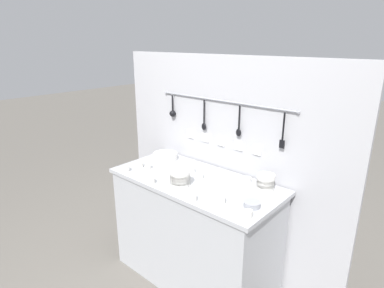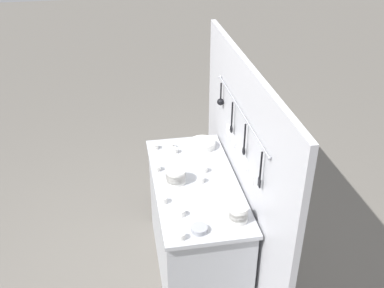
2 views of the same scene
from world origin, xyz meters
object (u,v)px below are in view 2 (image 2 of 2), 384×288
(plate_stack, at_px, (203,144))
(steel_mixing_bowl, at_px, (199,229))
(cup_centre, at_px, (157,168))
(cup_edge_far, at_px, (201,180))
(cup_front_right, at_px, (181,236))
(cup_beside_plates, at_px, (234,203))
(cup_edge_near, at_px, (164,200))
(bowl_stack_short_front, at_px, (238,213))
(cup_by_caddy, at_px, (155,146))
(cup_mid_row, at_px, (204,169))
(bowl_stack_tall_left, at_px, (176,176))
(cup_back_left, at_px, (181,213))
(cup_back_right, at_px, (175,150))
(cup_front_left, at_px, (171,146))

(plate_stack, height_order, steel_mixing_bowl, plate_stack)
(cup_centre, bearing_deg, cup_edge_far, 55.38)
(cup_front_right, height_order, cup_beside_plates, same)
(cup_edge_near, bearing_deg, bowl_stack_short_front, 59.27)
(steel_mixing_bowl, relative_size, cup_by_caddy, 2.08)
(cup_edge_near, bearing_deg, plate_stack, 149.19)
(bowl_stack_short_front, distance_m, cup_centre, 0.80)
(bowl_stack_short_front, xyz_separation_m, steel_mixing_bowl, (0.06, -0.26, -0.04))
(plate_stack, height_order, cup_mid_row, plate_stack)
(bowl_stack_short_front, bearing_deg, cup_mid_row, -169.95)
(plate_stack, bearing_deg, cup_front_right, -17.95)
(bowl_stack_tall_left, height_order, cup_back_left, bowl_stack_tall_left)
(cup_back_left, height_order, cup_front_right, same)
(plate_stack, xyz_separation_m, cup_mid_row, (0.36, -0.06, -0.01))
(cup_mid_row, bearing_deg, cup_back_right, -149.51)
(cup_edge_near, height_order, cup_mid_row, same)
(steel_mixing_bowl, distance_m, cup_edge_near, 0.37)
(cup_centre, bearing_deg, bowl_stack_short_front, 34.08)
(cup_back_right, bearing_deg, cup_by_caddy, -121.17)
(cup_edge_near, height_order, cup_front_left, same)
(cup_edge_near, xyz_separation_m, cup_by_caddy, (-0.71, 0.02, 0.00))
(cup_back_left, bearing_deg, cup_edge_far, 150.26)
(cup_front_right, bearing_deg, cup_edge_near, -170.44)
(bowl_stack_short_front, xyz_separation_m, cup_front_right, (0.11, -0.39, -0.04))
(cup_mid_row, bearing_deg, cup_front_left, -152.20)
(bowl_stack_tall_left, height_order, cup_front_right, bowl_stack_tall_left)
(cup_by_caddy, distance_m, cup_edge_far, 0.59)
(bowl_stack_tall_left, height_order, cup_back_right, bowl_stack_tall_left)
(cup_mid_row, bearing_deg, cup_centre, -102.70)
(bowl_stack_short_front, relative_size, plate_stack, 0.59)
(cup_back_left, bearing_deg, cup_centre, -169.91)
(cup_by_caddy, relative_size, cup_front_right, 1.00)
(cup_centre, xyz_separation_m, cup_edge_far, (0.20, 0.30, 0.00))
(cup_front_left, bearing_deg, cup_back_right, 14.90)
(cup_front_left, distance_m, cup_back_right, 0.08)
(bowl_stack_tall_left, distance_m, cup_back_left, 0.38)
(bowl_stack_short_front, relative_size, cup_beside_plates, 2.42)
(bowl_stack_short_front, height_order, plate_stack, bowl_stack_short_front)
(plate_stack, bearing_deg, bowl_stack_tall_left, -32.43)
(plate_stack, bearing_deg, cup_front_left, -95.35)
(cup_front_left, bearing_deg, cup_centre, -25.61)
(cup_front_left, bearing_deg, cup_edge_far, 16.63)
(cup_back_right, relative_size, cup_centre, 1.00)
(bowl_stack_tall_left, bearing_deg, steel_mixing_bowl, 7.23)
(cup_by_caddy, distance_m, cup_centre, 0.32)
(bowl_stack_short_front, relative_size, cup_mid_row, 2.42)
(bowl_stack_short_front, relative_size, cup_front_left, 2.42)
(plate_stack, distance_m, cup_edge_far, 0.49)
(bowl_stack_short_front, height_order, cup_centre, bowl_stack_short_front)
(cup_front_left, height_order, cup_beside_plates, same)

